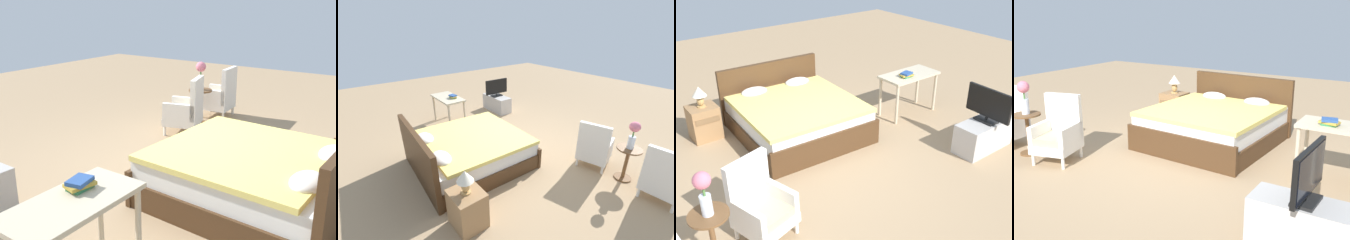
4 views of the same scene
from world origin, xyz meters
TOP-DOWN VIEW (x-y plane):
  - ground_plane at (0.00, 0.00)m, footprint 16.00×16.00m
  - bed at (0.11, 1.13)m, footprint 1.91×2.07m
  - armchair_by_window_right at (-1.40, -0.69)m, footprint 0.67×0.67m
  - side_table at (-1.96, -0.76)m, footprint 0.40×0.40m
  - flower_vase at (-1.96, -0.76)m, footprint 0.17×0.17m
  - nightstand at (-1.13, 1.85)m, footprint 0.44×0.41m
  - table_lamp at (-1.13, 1.86)m, footprint 0.22×0.22m
  - tv_stand at (2.12, -1.03)m, footprint 0.96×0.40m
  - tv_flatscreen at (2.12, -1.03)m, footprint 0.21×0.74m
  - vanity_desk at (2.11, 0.56)m, footprint 1.04×0.52m
  - book_stack at (1.95, 0.48)m, footprint 0.24×0.18m

SIDE VIEW (x-z plane):
  - ground_plane at x=0.00m, z-range 0.00..0.00m
  - tv_stand at x=2.12m, z-range 0.00..0.46m
  - nightstand at x=-1.13m, z-range 0.00..0.54m
  - bed at x=0.11m, z-range -0.18..0.78m
  - armchair_by_window_right at x=-1.40m, z-range -0.09..0.83m
  - side_table at x=-1.96m, z-range 0.08..0.68m
  - vanity_desk at x=2.11m, z-range 0.26..1.01m
  - tv_flatscreen at x=2.12m, z-range 0.47..0.98m
  - table_lamp at x=-1.13m, z-range 0.59..0.92m
  - book_stack at x=1.95m, z-range 0.75..0.83m
  - flower_vase at x=-1.96m, z-range 0.66..1.14m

